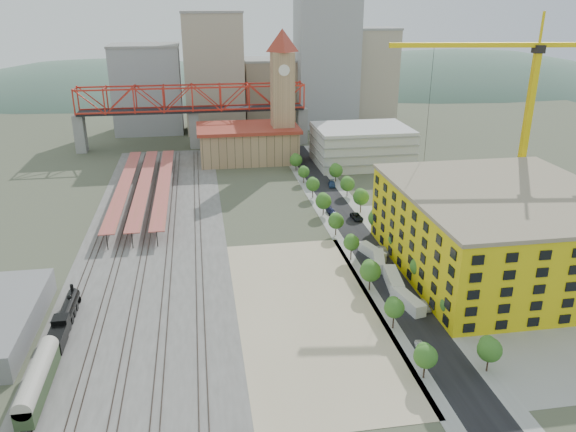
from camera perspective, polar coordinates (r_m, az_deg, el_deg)
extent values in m
plane|color=#474C38|center=(140.58, 1.18, -3.02)|extent=(400.00, 400.00, 0.00)
cube|color=#605E59|center=(155.21, -13.21, -1.19)|extent=(36.00, 165.00, 0.06)
cube|color=tan|center=(112.42, 2.06, -9.66)|extent=(28.00, 67.00, 0.06)
cube|color=black|center=(157.39, 5.94, -0.40)|extent=(12.00, 170.00, 0.06)
cube|color=gray|center=(156.10, 3.99, -0.53)|extent=(3.00, 170.00, 0.04)
cube|color=gray|center=(158.85, 7.85, -0.29)|extent=(3.00, 170.00, 0.04)
cube|color=gray|center=(138.72, 21.43, -4.93)|extent=(50.00, 90.00, 0.06)
cube|color=#382B23|center=(157.05, -18.56, -1.45)|extent=(0.12, 160.00, 0.18)
cube|color=#382B23|center=(156.81, -18.05, -1.42)|extent=(0.12, 160.00, 0.18)
cube|color=#382B23|center=(156.12, -16.40, -1.33)|extent=(0.12, 160.00, 0.18)
cube|color=#382B23|center=(155.93, -15.87, -1.30)|extent=(0.12, 160.00, 0.18)
cube|color=#382B23|center=(155.41, -14.21, -1.21)|extent=(0.12, 160.00, 0.18)
cube|color=#382B23|center=(155.28, -13.68, -1.18)|extent=(0.12, 160.00, 0.18)
cube|color=#382B23|center=(154.94, -12.00, -1.08)|extent=(0.12, 160.00, 0.18)
cube|color=#382B23|center=(154.86, -11.47, -1.05)|extent=(0.12, 160.00, 0.18)
cube|color=#382B23|center=(154.67, -9.42, -0.93)|extent=(0.12, 160.00, 0.18)
cube|color=#382B23|center=(154.66, -8.88, -0.90)|extent=(0.12, 160.00, 0.18)
cube|color=#BE494B|center=(180.83, -16.31, 3.06)|extent=(4.00, 80.00, 0.25)
cylinder|color=black|center=(181.44, -16.25, 2.46)|extent=(0.24, 0.24, 4.00)
cube|color=#BE494B|center=(180.15, -14.42, 3.18)|extent=(4.00, 80.00, 0.25)
cylinder|color=black|center=(180.75, -14.36, 2.58)|extent=(0.24, 0.24, 4.00)
cube|color=#BE494B|center=(179.66, -12.51, 3.30)|extent=(4.00, 80.00, 0.25)
cylinder|color=black|center=(180.27, -12.46, 2.69)|extent=(0.24, 0.24, 4.00)
cube|color=tan|center=(215.17, -4.08, 7.25)|extent=(36.00, 22.00, 12.00)
cube|color=maroon|center=(213.70, -4.12, 8.94)|extent=(38.00, 24.00, 1.20)
cube|color=tan|center=(211.82, -0.56, 10.95)|extent=(8.00, 8.00, 40.00)
pyramid|color=maroon|center=(208.67, -0.59, 18.54)|extent=(12.00, 12.00, 8.00)
cylinder|color=white|center=(205.76, -0.39, 14.59)|extent=(4.00, 0.30, 4.00)
cube|color=silver|center=(211.03, 7.47, 7.12)|extent=(34.00, 26.00, 14.00)
cube|color=gray|center=(241.00, -20.35, 7.87)|extent=(4.00, 6.00, 15.00)
cube|color=gray|center=(240.39, 1.40, 9.14)|extent=(4.00, 6.00, 15.00)
cube|color=gray|center=(236.46, -9.50, 8.66)|extent=(4.00, 6.00, 15.00)
cube|color=black|center=(234.89, -9.62, 10.56)|extent=(90.00, 9.00, 1.00)
cube|color=yellow|center=(133.75, 20.83, -1.60)|extent=(44.00, 50.00, 18.00)
cube|color=gray|center=(130.63, 21.36, 2.21)|extent=(44.60, 50.60, 0.80)
cube|color=#9EA0A3|center=(269.73, -14.04, 12.34)|extent=(30.00, 25.00, 38.00)
cube|color=#B2A58C|center=(263.12, -7.55, 14.10)|extent=(26.00, 22.00, 52.00)
cube|color=gray|center=(281.58, -1.93, 12.46)|extent=(24.00, 24.00, 30.00)
cube|color=#9EA0A3|center=(274.46, 3.90, 15.36)|extent=(28.00, 22.00, 60.00)
cube|color=#B2A58C|center=(286.43, 8.45, 13.82)|extent=(22.00, 20.00, 44.00)
cube|color=brown|center=(290.32, -5.00, 12.26)|extent=(20.00, 20.00, 26.00)
ellipsoid|color=#4C6B59|center=(409.93, -16.70, 2.42)|extent=(396.00, 216.00, 180.00)
ellipsoid|color=#4C6B59|center=(418.88, 0.10, 0.25)|extent=(484.00, 264.00, 220.00)
ellipsoid|color=#4C6B59|center=(446.06, 15.53, 3.77)|extent=(418.00, 228.00, 190.00)
cylinder|color=black|center=(116.89, -21.42, -8.68)|extent=(2.40, 11.54, 2.40)
cube|color=black|center=(111.53, -22.05, -10.17)|extent=(2.69, 2.88, 3.08)
cylinder|color=black|center=(120.23, -21.10, -6.84)|extent=(0.67, 0.67, 1.54)
sphere|color=black|center=(117.95, -21.33, -7.70)|extent=(0.96, 0.96, 0.96)
cone|color=black|center=(123.16, -20.76, -7.77)|extent=(2.50, 1.54, 2.50)
cube|color=black|center=(108.23, -22.47, -11.61)|extent=(2.69, 5.77, 2.69)
cube|color=#2B3D21|center=(98.07, -24.03, -15.28)|extent=(2.79, 17.31, 3.08)
cylinder|color=#ADA899|center=(97.15, -24.18, -14.50)|extent=(2.98, 17.31, 2.98)
cube|color=yellow|center=(163.48, 22.89, 7.09)|extent=(1.60, 1.60, 44.89)
cube|color=black|center=(160.08, 24.11, 15.23)|extent=(2.49, 2.49, 2.00)
cube|color=yellow|center=(152.96, 17.50, 16.23)|extent=(37.74, 6.06, 1.20)
cube|color=yellow|center=(162.63, 26.13, 15.35)|extent=(12.02, 2.73, 1.20)
cube|color=yellow|center=(159.79, 24.38, 16.99)|extent=(0.50, 0.50, 7.98)
cube|color=silver|center=(115.77, 12.07, -8.46)|extent=(4.39, 9.78, 2.59)
cube|color=silver|center=(122.83, 10.65, -6.46)|extent=(4.07, 10.46, 2.79)
cube|color=silver|center=(131.38, 9.20, -4.53)|extent=(4.60, 9.33, 2.47)
cube|color=silver|center=(135.81, 8.54, -3.63)|extent=(4.70, 8.90, 2.36)
imported|color=white|center=(103.55, 13.37, -12.86)|extent=(1.79, 3.90, 1.30)
imported|color=#96969B|center=(126.89, 8.52, -5.72)|extent=(2.23, 4.54, 1.43)
imported|color=black|center=(142.77, 6.35, -2.48)|extent=(2.79, 4.93, 1.30)
imported|color=#1B204F|center=(161.47, 4.41, 0.47)|extent=(2.47, 5.00, 1.40)
imported|color=white|center=(116.08, 13.68, -8.85)|extent=(1.76, 4.21, 1.43)
imported|color=gray|center=(137.74, 9.60, -3.52)|extent=(2.01, 4.72, 1.51)
imported|color=black|center=(157.94, 6.99, -0.09)|extent=(2.91, 5.63, 1.52)
imported|color=navy|center=(185.27, 4.47, 3.25)|extent=(2.99, 5.60, 1.55)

